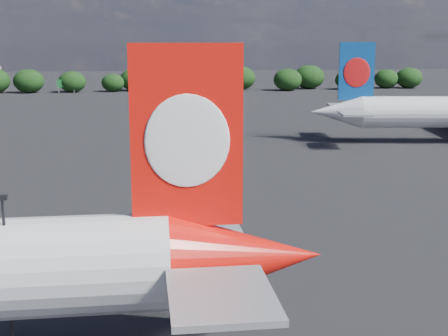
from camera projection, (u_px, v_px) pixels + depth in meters
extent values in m
plane|color=black|center=(87.00, 157.00, 97.73)|extent=(500.00, 500.00, 0.00)
cone|color=red|center=(246.00, 258.00, 36.95)|extent=(9.27, 5.87, 5.75)
cube|color=red|center=(187.00, 137.00, 35.00)|extent=(6.33, 0.66, 10.34)
ellipsoid|color=white|center=(187.00, 141.00, 34.70)|extent=(4.83, 0.30, 5.29)
ellipsoid|color=white|center=(186.00, 139.00, 35.37)|extent=(4.83, 0.30, 5.29)
cube|color=#93959A|center=(221.00, 296.00, 30.44)|extent=(5.26, 6.96, 0.34)
cube|color=#93959A|center=(198.00, 221.00, 42.70)|extent=(5.26, 6.96, 0.34)
cone|color=white|center=(336.00, 112.00, 109.84)|extent=(9.52, 6.66, 5.55)
cube|color=navy|center=(356.00, 71.00, 108.32)|extent=(6.12, 1.34, 9.99)
ellipsoid|color=red|center=(357.00, 73.00, 108.04)|extent=(4.65, 0.83, 5.10)
ellipsoid|color=red|center=(356.00, 72.00, 108.69)|extent=(4.65, 0.83, 5.10)
cube|color=#93959A|center=(355.00, 114.00, 103.75)|extent=(5.82, 7.25, 0.33)
cube|color=#93959A|center=(343.00, 106.00, 115.68)|extent=(5.82, 7.25, 0.33)
cylinder|color=black|center=(9.00, 286.00, 34.73)|extent=(0.16, 0.16, 9.94)
cube|color=black|center=(2.00, 197.00, 33.67)|extent=(0.55, 0.30, 0.28)
cube|color=#146728|center=(66.00, 83.00, 207.75)|extent=(6.00, 0.30, 2.60)
cylinder|color=gray|center=(59.00, 90.00, 207.93)|extent=(0.20, 0.20, 2.00)
cylinder|color=gray|center=(74.00, 90.00, 208.49)|extent=(0.20, 0.20, 2.00)
cube|color=gold|center=(156.00, 79.00, 216.81)|extent=(5.00, 0.30, 3.00)
cylinder|color=gray|center=(156.00, 87.00, 217.38)|extent=(0.30, 0.30, 2.50)
ellipsoid|color=black|center=(29.00, 81.00, 208.08)|extent=(10.20, 8.63, 7.85)
ellipsoid|color=black|center=(72.00, 82.00, 210.41)|extent=(9.27, 7.84, 7.13)
ellipsoid|color=black|center=(113.00, 83.00, 212.93)|extent=(7.90, 6.68, 6.08)
ellipsoid|color=black|center=(134.00, 80.00, 215.85)|extent=(10.09, 8.54, 7.76)
ellipsoid|color=black|center=(173.00, 77.00, 217.75)|extent=(11.88, 10.05, 9.14)
ellipsoid|color=black|center=(219.00, 79.00, 220.18)|extent=(9.90, 8.37, 7.61)
ellipsoid|color=black|center=(241.00, 78.00, 222.07)|extent=(10.61, 8.98, 8.16)
ellipsoid|color=black|center=(288.00, 80.00, 216.41)|extent=(9.97, 8.44, 7.67)
ellipsoid|color=black|center=(309.00, 77.00, 224.47)|extent=(11.04, 9.35, 8.50)
ellipsoid|color=black|center=(347.00, 80.00, 221.43)|extent=(8.73, 7.39, 6.72)
ellipsoid|color=black|center=(386.00, 79.00, 227.19)|extent=(8.91, 7.54, 6.85)
ellipsoid|color=black|center=(409.00, 78.00, 227.21)|extent=(9.77, 8.27, 7.51)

